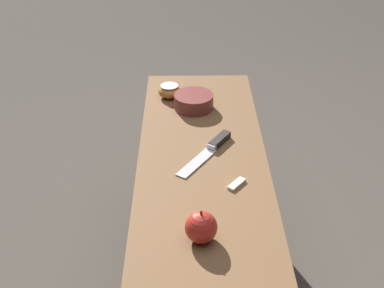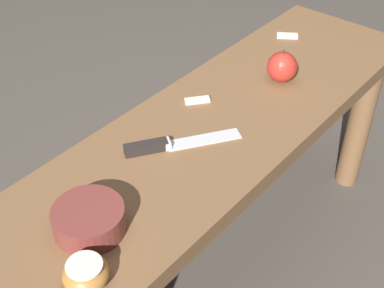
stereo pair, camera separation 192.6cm
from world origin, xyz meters
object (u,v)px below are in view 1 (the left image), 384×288
object	(u,v)px
knife	(212,147)
apple_cut	(169,91)
bowl	(194,101)
wooden_bench	(203,209)
apple_whole	(201,227)

from	to	relation	value
knife	apple_cut	bearing A→B (deg)	-124.83
bowl	wooden_bench	bearing A→B (deg)	2.93
apple_whole	bowl	world-z (taller)	apple_whole
knife	apple_cut	xyz separation A→B (m)	(-0.32, -0.13, 0.01)
wooden_bench	apple_whole	bearing A→B (deg)	-3.19
knife	apple_cut	world-z (taller)	apple_cut
knife	bowl	bearing A→B (deg)	-135.16
apple_cut	bowl	distance (m)	0.11
apple_whole	apple_cut	bearing A→B (deg)	-172.99
knife	bowl	size ratio (longest dim) A/B	1.76
wooden_bench	knife	size ratio (longest dim) A/B	5.70
wooden_bench	apple_cut	bearing A→B (deg)	-167.89
knife	apple_whole	world-z (taller)	apple_whole
apple_cut	bowl	world-z (taller)	bowl
wooden_bench	knife	bearing A→B (deg)	167.81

